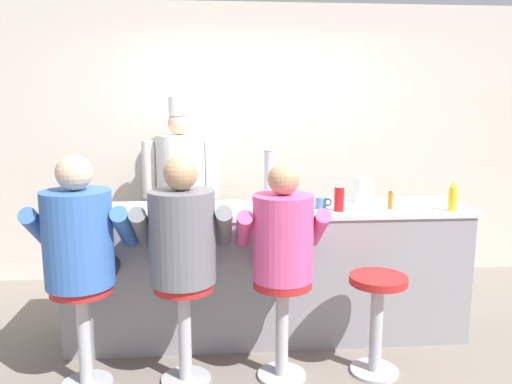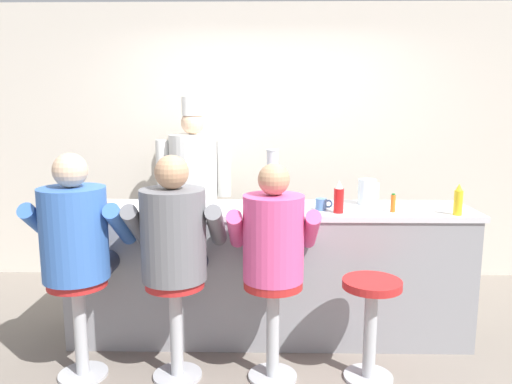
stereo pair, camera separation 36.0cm
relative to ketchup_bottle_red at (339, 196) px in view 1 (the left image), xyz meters
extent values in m
plane|color=slate|center=(-0.48, -0.13, -1.10)|extent=(20.00, 20.00, 0.00)
cube|color=beige|center=(-0.48, 1.59, 0.25)|extent=(10.00, 0.06, 2.70)
cube|color=gray|center=(-0.48, 0.17, -0.62)|extent=(2.90, 0.59, 0.95)
cube|color=silver|center=(-0.48, 0.17, -0.13)|extent=(2.96, 0.61, 0.04)
cylinder|color=red|center=(0.00, 0.00, -0.02)|extent=(0.07, 0.07, 0.17)
cone|color=white|center=(0.00, 0.00, 0.09)|extent=(0.06, 0.06, 0.06)
cylinder|color=yellow|center=(0.80, -0.06, -0.02)|extent=(0.06, 0.06, 0.17)
cone|color=yellow|center=(0.80, -0.06, 0.09)|extent=(0.05, 0.05, 0.05)
cylinder|color=orange|center=(0.39, 0.03, -0.04)|extent=(0.03, 0.03, 0.12)
cylinder|color=#287F2D|center=(0.39, 0.03, 0.02)|extent=(0.02, 0.02, 0.01)
cylinder|color=silver|center=(0.26, 0.30, -0.01)|extent=(0.14, 0.14, 0.19)
cube|color=silver|center=(0.34, 0.30, 0.00)|extent=(0.02, 0.02, 0.12)
cylinder|color=white|center=(-1.15, 0.12, -0.10)|extent=(0.28, 0.28, 0.02)
ellipsoid|color=#E0BC60|center=(-1.15, 0.12, -0.07)|extent=(0.13, 0.10, 0.03)
cylinder|color=white|center=(-1.73, 0.14, -0.08)|extent=(0.16, 0.16, 0.05)
cylinder|color=beige|center=(-1.65, -0.04, -0.06)|extent=(0.08, 0.08, 0.09)
torus|color=beige|center=(-1.59, -0.04, -0.05)|extent=(0.07, 0.01, 0.07)
cylinder|color=#4C7AB2|center=(-0.11, 0.09, -0.06)|extent=(0.08, 0.08, 0.08)
torus|color=#4C7AB2|center=(-0.06, 0.09, -0.06)|extent=(0.06, 0.01, 0.06)
cylinder|color=#B7BABF|center=(-0.46, 0.32, 0.10)|extent=(0.09, 0.09, 0.40)
cylinder|color=silver|center=(-0.46, 0.32, 0.30)|extent=(0.09, 0.09, 0.01)
cylinder|color=#B2B5BA|center=(-1.69, -0.44, -1.09)|extent=(0.31, 0.31, 0.02)
cylinder|color=#B2B5BA|center=(-1.69, -0.44, -0.77)|extent=(0.08, 0.08, 0.62)
cylinder|color=red|center=(-1.69, -0.44, -0.46)|extent=(0.37, 0.37, 0.05)
cylinder|color=#33384C|center=(-1.79, -0.24, -0.42)|extent=(0.15, 0.41, 0.15)
cylinder|color=#33384C|center=(-1.59, -0.24, -0.42)|extent=(0.15, 0.41, 0.15)
cylinder|color=#3866B7|center=(-1.69, -0.44, -0.15)|extent=(0.41, 0.41, 0.58)
cylinder|color=#3866B7|center=(-1.95, -0.33, -0.12)|extent=(0.11, 0.44, 0.35)
cylinder|color=#3866B7|center=(-1.43, -0.33, -0.12)|extent=(0.11, 0.44, 0.35)
sphere|color=#DBB28E|center=(-1.69, -0.44, 0.25)|extent=(0.21, 0.21, 0.21)
cylinder|color=#B2B5BA|center=(-1.07, -0.44, -1.09)|extent=(0.31, 0.31, 0.02)
cylinder|color=#B2B5BA|center=(-1.07, -0.44, -0.77)|extent=(0.08, 0.08, 0.62)
cylinder|color=red|center=(-1.07, -0.44, -0.46)|extent=(0.37, 0.37, 0.05)
cylinder|color=#33384C|center=(-1.18, -0.24, -0.42)|extent=(0.15, 0.40, 0.15)
cylinder|color=#33384C|center=(-0.97, -0.24, -0.42)|extent=(0.15, 0.40, 0.15)
cylinder|color=slate|center=(-1.07, -0.44, -0.15)|extent=(0.40, 0.40, 0.57)
cylinder|color=slate|center=(-1.33, -0.33, -0.12)|extent=(0.10, 0.43, 0.35)
cylinder|color=slate|center=(-0.82, -0.33, -0.12)|extent=(0.10, 0.43, 0.35)
sphere|color=tan|center=(-1.07, -0.44, 0.24)|extent=(0.21, 0.21, 0.21)
cylinder|color=#B2B5BA|center=(-0.46, -0.44, -1.09)|extent=(0.31, 0.31, 0.02)
cylinder|color=#B2B5BA|center=(-0.46, -0.44, -0.77)|extent=(0.08, 0.08, 0.62)
cylinder|color=red|center=(-0.46, -0.44, -0.46)|extent=(0.37, 0.37, 0.05)
cylinder|color=#33384C|center=(-0.55, -0.26, -0.42)|extent=(0.14, 0.38, 0.14)
cylinder|color=#33384C|center=(-0.37, -0.26, -0.42)|extent=(0.14, 0.38, 0.14)
cylinder|color=#E54C8C|center=(-0.46, -0.44, -0.17)|extent=(0.38, 0.38, 0.53)
cylinder|color=#E54C8C|center=(-0.70, -0.34, -0.14)|extent=(0.10, 0.41, 0.32)
cylinder|color=#E54C8C|center=(-0.22, -0.34, -0.14)|extent=(0.10, 0.41, 0.32)
sphere|color=tan|center=(-0.46, -0.44, 0.20)|extent=(0.19, 0.19, 0.19)
cylinder|color=#B2B5BA|center=(0.16, -0.44, -1.09)|extent=(0.31, 0.31, 0.02)
cylinder|color=#B2B5BA|center=(0.16, -0.44, -0.77)|extent=(0.08, 0.08, 0.62)
cylinder|color=red|center=(0.16, -0.44, -0.46)|extent=(0.37, 0.37, 0.05)
cube|color=#232328|center=(-1.19, 1.25, -0.68)|extent=(0.35, 0.19, 0.83)
cube|color=white|center=(-1.19, 1.20, -0.51)|extent=(0.31, 0.02, 0.50)
cylinder|color=white|center=(-1.19, 1.25, 0.05)|extent=(0.45, 0.45, 0.63)
sphere|color=#DBB28E|center=(-1.19, 1.25, 0.47)|extent=(0.22, 0.22, 0.22)
cylinder|color=white|center=(-1.19, 1.25, 0.62)|extent=(0.19, 0.19, 0.17)
cylinder|color=white|center=(-1.48, 1.25, 0.05)|extent=(0.13, 0.13, 0.53)
cylinder|color=white|center=(-0.90, 1.25, 0.05)|extent=(0.13, 0.13, 0.53)
camera|label=1|loc=(-0.87, -3.39, 0.64)|focal=35.00mm
camera|label=2|loc=(-0.51, -3.41, 0.64)|focal=35.00mm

